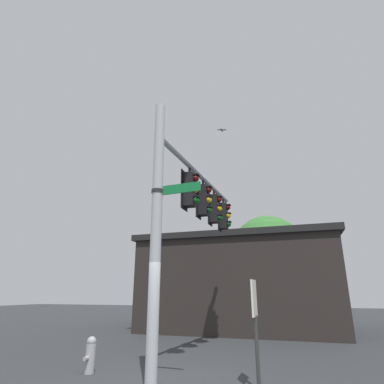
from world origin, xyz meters
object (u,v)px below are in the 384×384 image
object	(u,v)px
traffic_light_arm_end	(224,216)
fire_hydrant	(90,355)
traffic_light_nearest_pole	(190,190)
street_name_sign	(169,190)
historical_marker	(255,315)
traffic_light_mid_outer	(215,209)
traffic_light_mid_inner	(204,200)
bird_flying	(222,130)

from	to	relation	value
traffic_light_arm_end	fire_hydrant	distance (m)	7.01
traffic_light_nearest_pole	fire_hydrant	bearing A→B (deg)	-60.40
fire_hydrant	street_name_sign	bearing A→B (deg)	70.47
historical_marker	fire_hydrant	bearing A→B (deg)	-91.30
historical_marker	traffic_light_arm_end	bearing A→B (deg)	-161.31
traffic_light_mid_outer	traffic_light_mid_inner	bearing A→B (deg)	-3.42
street_name_sign	fire_hydrant	bearing A→B (deg)	-109.53
traffic_light_nearest_pole	traffic_light_mid_inner	xyz separation A→B (m)	(-1.22, 0.07, 0.00)
bird_flying	traffic_light_mid_outer	bearing A→B (deg)	-156.60
historical_marker	traffic_light_mid_inner	bearing A→B (deg)	-144.19
bird_flying	fire_hydrant	size ratio (longest dim) A/B	0.39
traffic_light_nearest_pole	historical_marker	distance (m)	4.14
street_name_sign	fire_hydrant	size ratio (longest dim) A/B	1.50
bird_flying	traffic_light_nearest_pole	bearing A→B (deg)	-46.67
traffic_light_mid_outer	fire_hydrant	world-z (taller)	traffic_light_mid_outer
traffic_light_arm_end	street_name_sign	xyz separation A→B (m)	(5.72, -0.06, -0.67)
street_name_sign	bird_flying	bearing A→B (deg)	166.31
traffic_light_nearest_pole	traffic_light_mid_outer	distance (m)	2.45
traffic_light_mid_inner	fire_hydrant	xyz separation A→B (m)	(2.45, -2.23, -4.42)
street_name_sign	historical_marker	size ratio (longest dim) A/B	0.58
street_name_sign	historical_marker	bearing A→B (deg)	112.70
traffic_light_arm_end	historical_marker	world-z (taller)	traffic_light_arm_end
traffic_light_mid_outer	traffic_light_nearest_pole	bearing A→B (deg)	-3.42
traffic_light_mid_inner	bird_flying	bearing A→B (deg)	61.99
traffic_light_mid_outer	street_name_sign	world-z (taller)	traffic_light_mid_outer
traffic_light_arm_end	historical_marker	xyz separation A→B (m)	(4.99, 1.69, -3.43)
traffic_light_nearest_pole	traffic_light_mid_inner	distance (m)	1.23
street_name_sign	traffic_light_mid_inner	bearing A→B (deg)	-178.48
traffic_light_nearest_pole	traffic_light_arm_end	xyz separation A→B (m)	(-3.67, 0.22, 0.00)
traffic_light_mid_inner	historical_marker	size ratio (longest dim) A/B	0.62
traffic_light_mid_inner	street_name_sign	xyz separation A→B (m)	(3.27, 0.09, -0.67)
traffic_light_nearest_pole	bird_flying	bearing A→B (deg)	133.33
traffic_light_arm_end	bird_flying	xyz separation A→B (m)	(2.86, 0.64, 2.31)
street_name_sign	traffic_light_arm_end	bearing A→B (deg)	179.41
traffic_light_arm_end	bird_flying	distance (m)	3.73
traffic_light_mid_outer	bird_flying	world-z (taller)	bird_flying
traffic_light_nearest_pole	bird_flying	distance (m)	2.59
traffic_light_mid_inner	traffic_light_arm_end	size ratio (longest dim) A/B	1.00
traffic_light_mid_inner	traffic_light_nearest_pole	bearing A→B (deg)	-3.42
bird_flying	fire_hydrant	distance (m)	7.65
traffic_light_nearest_pole	bird_flying	world-z (taller)	bird_flying
traffic_light_mid_inner	street_name_sign	bearing A→B (deg)	1.52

